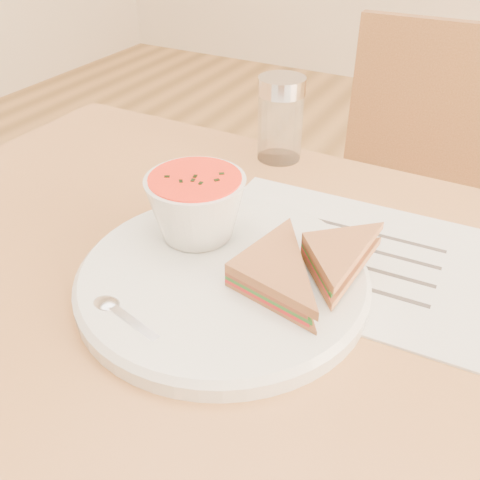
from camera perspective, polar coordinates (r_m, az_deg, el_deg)
The scene contains 8 objects.
chair_far at distance 1.23m, azimuth 16.74°, elevation -0.46°, with size 0.39×0.39×0.87m, color brown, non-canonical shape.
plate at distance 0.57m, azimuth -1.84°, elevation -4.19°, with size 0.31×0.31×0.02m, color white, non-canonical shape.
soup_bowl at distance 0.60m, azimuth -4.66°, elevation 3.28°, with size 0.11×0.11×0.08m, color white, non-canonical shape.
sandwich_half_a at distance 0.53m, azimuth -1.63°, elevation -3.98°, with size 0.11×0.11×0.03m, color #A25D39, non-canonical shape.
sandwich_half_b at distance 0.57m, azimuth 6.54°, elevation -0.41°, with size 0.09×0.09×0.03m, color #A25D39, non-canonical shape.
spoon at distance 0.51m, azimuth -11.00°, elevation -8.96°, with size 0.15×0.03×0.01m, color silver, non-canonical shape.
paper_menu at distance 0.63m, azimuth 10.66°, elevation -1.30°, with size 0.33×0.24×0.00m, color silver, non-canonical shape.
condiment_shaker at distance 0.81m, azimuth 4.33°, elevation 12.74°, with size 0.07×0.07×0.12m, color silver, non-canonical shape.
Camera 1 is at (0.22, -0.38, 1.12)m, focal length 40.00 mm.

